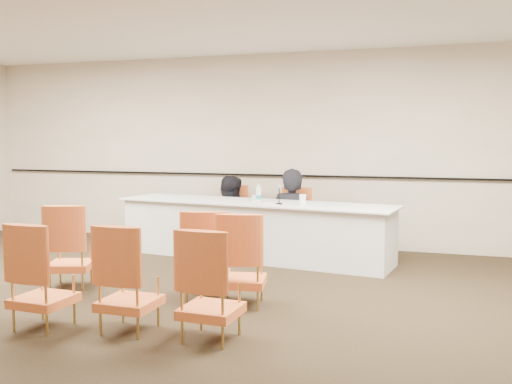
# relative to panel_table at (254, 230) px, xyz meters

# --- Properties ---
(floor) EXTENTS (10.00, 10.00, 0.00)m
(floor) POSITION_rel_panel_table_xyz_m (-0.16, -2.85, -0.40)
(floor) COLOR black
(floor) RESTS_ON ground
(wall_back) EXTENTS (10.00, 0.04, 3.00)m
(wall_back) POSITION_rel_panel_table_xyz_m (-0.16, 1.15, 1.10)
(wall_back) COLOR #B0A58B
(wall_back) RESTS_ON ground
(wall_rail) EXTENTS (9.80, 0.04, 0.03)m
(wall_rail) POSITION_rel_panel_table_xyz_m (-0.16, 1.11, 0.70)
(wall_rail) COLOR black
(wall_rail) RESTS_ON wall_back
(panel_table) EXTENTS (4.07, 1.44, 0.80)m
(panel_table) POSITION_rel_panel_table_xyz_m (0.00, 0.00, 0.00)
(panel_table) COLOR silver
(panel_table) RESTS_ON ground
(panelist_main) EXTENTS (0.67, 0.45, 1.81)m
(panelist_main) POSITION_rel_panel_table_xyz_m (0.41, 0.53, -0.06)
(panelist_main) COLOR black
(panelist_main) RESTS_ON ground
(panelist_main_chair) EXTENTS (0.56, 0.56, 0.95)m
(panelist_main_chair) POSITION_rel_panel_table_xyz_m (0.41, 0.53, 0.08)
(panelist_main_chair) COLOR #C44623
(panelist_main_chair) RESTS_ON ground
(panelist_second) EXTENTS (0.88, 0.73, 1.64)m
(panelist_second) POSITION_rel_panel_table_xyz_m (-0.62, 0.67, -0.11)
(panelist_second) COLOR black
(panelist_second) RESTS_ON ground
(panelist_second_chair) EXTENTS (0.56, 0.56, 0.95)m
(panelist_second_chair) POSITION_rel_panel_table_xyz_m (-0.62, 0.67, 0.08)
(panelist_second_chair) COLOR #C44623
(panelist_second_chair) RESTS_ON ground
(papers) EXTENTS (0.34, 0.27, 0.00)m
(papers) POSITION_rel_panel_table_xyz_m (0.30, -0.13, 0.40)
(papers) COLOR white
(papers) RESTS_ON panel_table
(microphone) EXTENTS (0.13, 0.20, 0.25)m
(microphone) POSITION_rel_panel_table_xyz_m (0.42, -0.20, 0.53)
(microphone) COLOR black
(microphone) RESTS_ON panel_table
(water_bottle) EXTENTS (0.10, 0.10, 0.25)m
(water_bottle) POSITION_rel_panel_table_xyz_m (0.08, -0.03, 0.52)
(water_bottle) COLOR teal
(water_bottle) RESTS_ON panel_table
(drinking_glass) EXTENTS (0.07, 0.07, 0.10)m
(drinking_glass) POSITION_rel_panel_table_xyz_m (0.02, -0.05, 0.45)
(drinking_glass) COLOR silver
(drinking_glass) RESTS_ON panel_table
(coffee_cup) EXTENTS (0.13, 0.13, 0.14)m
(coffee_cup) POSITION_rel_panel_table_xyz_m (0.75, -0.20, 0.47)
(coffee_cup) COLOR white
(coffee_cup) RESTS_ON panel_table
(aud_chair_front_left) EXTENTS (0.64, 0.64, 0.95)m
(aud_chair_front_left) POSITION_rel_panel_table_xyz_m (-1.48, -2.13, 0.08)
(aud_chair_front_left) COLOR #C44623
(aud_chair_front_left) RESTS_ON ground
(aud_chair_front_mid) EXTENTS (0.61, 0.61, 0.95)m
(aud_chair_front_mid) POSITION_rel_panel_table_xyz_m (0.18, -2.13, 0.08)
(aud_chair_front_mid) COLOR #C44623
(aud_chair_front_mid) RESTS_ON ground
(aud_chair_front_right) EXTENTS (0.59, 0.59, 0.95)m
(aud_chair_front_right) POSITION_rel_panel_table_xyz_m (0.60, -2.21, 0.08)
(aud_chair_front_right) COLOR #C44623
(aud_chair_front_right) RESTS_ON ground
(aud_chair_back_left) EXTENTS (0.52, 0.52, 0.95)m
(aud_chair_back_left) POSITION_rel_panel_table_xyz_m (-0.85, -3.39, 0.08)
(aud_chair_back_left) COLOR #C44623
(aud_chair_back_left) RESTS_ON ground
(aud_chair_back_mid) EXTENTS (0.50, 0.50, 0.95)m
(aud_chair_back_mid) POSITION_rel_panel_table_xyz_m (-0.08, -3.23, 0.08)
(aud_chair_back_mid) COLOR #C44623
(aud_chair_back_mid) RESTS_ON ground
(aud_chair_back_right) EXTENTS (0.52, 0.52, 0.95)m
(aud_chair_back_right) POSITION_rel_panel_table_xyz_m (0.68, -3.22, 0.08)
(aud_chair_back_right) COLOR #C44623
(aud_chair_back_right) RESTS_ON ground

